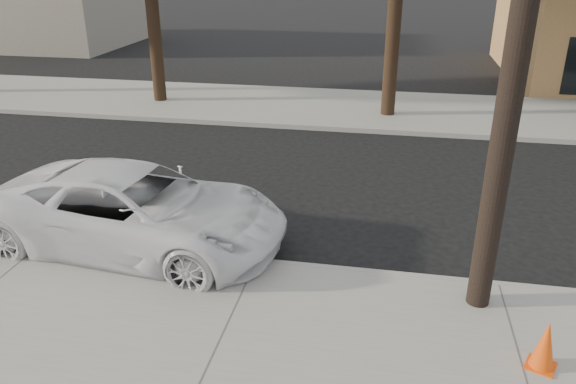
# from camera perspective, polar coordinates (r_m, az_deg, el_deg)

# --- Properties ---
(ground) EXTENTS (120.00, 120.00, 0.00)m
(ground) POSITION_cam_1_polar(r_m,az_deg,el_deg) (11.67, -0.75, -2.41)
(ground) COLOR black
(ground) RESTS_ON ground
(near_sidewalk) EXTENTS (90.00, 4.40, 0.15)m
(near_sidewalk) POSITION_cam_1_polar(r_m,az_deg,el_deg) (8.09, -6.93, -15.10)
(near_sidewalk) COLOR gray
(near_sidewalk) RESTS_ON ground
(far_sidewalk) EXTENTS (90.00, 5.00, 0.15)m
(far_sidewalk) POSITION_cam_1_polar(r_m,az_deg,el_deg) (19.56, 4.17, 8.56)
(far_sidewalk) COLOR gray
(far_sidewalk) RESTS_ON ground
(curb_near) EXTENTS (90.00, 0.12, 0.16)m
(curb_near) POSITION_cam_1_polar(r_m,az_deg,el_deg) (9.83, -3.17, -7.27)
(curb_near) COLOR #9E9B93
(curb_near) RESTS_ON ground
(police_cruiser) EXTENTS (5.71, 3.06, 1.52)m
(police_cruiser) POSITION_cam_1_polar(r_m,az_deg,el_deg) (10.49, -15.17, -1.79)
(police_cruiser) COLOR white
(police_cruiser) RESTS_ON ground
(traffic_cone) EXTENTS (0.47, 0.47, 0.69)m
(traffic_cone) POSITION_cam_1_polar(r_m,az_deg,el_deg) (8.05, 24.66, -13.97)
(traffic_cone) COLOR #FA500D
(traffic_cone) RESTS_ON near_sidewalk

